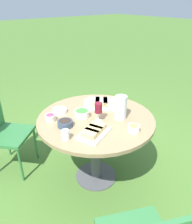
{
  "coord_description": "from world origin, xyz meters",
  "views": [
    {
      "loc": [
        1.18,
        1.43,
        1.79
      ],
      "look_at": [
        0.0,
        0.0,
        0.82
      ],
      "focal_mm": 35.0,
      "sensor_mm": 36.0,
      "label": 1
    }
  ],
  "objects_px": {
    "chair_near_left": "(2,129)",
    "dining_table": "(96,128)",
    "water_pitcher": "(121,107)",
    "wine_glass": "(98,108)"
  },
  "relations": [
    {
      "from": "dining_table",
      "to": "chair_near_left",
      "type": "distance_m",
      "value": 1.05
    },
    {
      "from": "water_pitcher",
      "to": "dining_table",
      "type": "bearing_deg",
      "value": -41.54
    },
    {
      "from": "dining_table",
      "to": "water_pitcher",
      "type": "relative_size",
      "value": 4.98
    },
    {
      "from": "dining_table",
      "to": "water_pitcher",
      "type": "xyz_separation_m",
      "value": [
        -0.17,
        0.15,
        0.23
      ]
    },
    {
      "from": "chair_near_left",
      "to": "dining_table",
      "type": "bearing_deg",
      "value": 131.06
    },
    {
      "from": "chair_near_left",
      "to": "water_pitcher",
      "type": "distance_m",
      "value": 1.32
    },
    {
      "from": "water_pitcher",
      "to": "wine_glass",
      "type": "distance_m",
      "value": 0.22
    },
    {
      "from": "dining_table",
      "to": "wine_glass",
      "type": "xyz_separation_m",
      "value": [
        0.02,
        0.07,
        0.25
      ]
    },
    {
      "from": "wine_glass",
      "to": "chair_near_left",
      "type": "bearing_deg",
      "value": -52.21
    },
    {
      "from": "dining_table",
      "to": "chair_near_left",
      "type": "xyz_separation_m",
      "value": [
        0.69,
        -0.79,
        -0.12
      ]
    }
  ]
}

